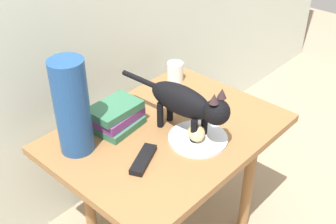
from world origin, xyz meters
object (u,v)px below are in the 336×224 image
at_px(bread_roll, 196,133).
at_px(book_stack, 116,116).
at_px(side_table, 168,145).
at_px(plate, 198,139).
at_px(cat, 187,103).
at_px(candle_jar, 175,73).
at_px(tv_remote, 143,159).
at_px(green_vase, 72,107).

xyz_separation_m(bread_roll, book_stack, (-0.13, 0.28, 0.01)).
relative_size(side_table, plate, 3.95).
distance_m(bread_roll, cat, 0.11).
distance_m(bread_roll, book_stack, 0.30).
bearing_deg(candle_jar, side_table, -142.38).
xyz_separation_m(cat, tv_remote, (-0.22, 0.01, -0.12)).
xyz_separation_m(side_table, bread_roll, (0.02, -0.12, 0.11)).
bearing_deg(side_table, green_vase, 151.22).
xyz_separation_m(green_vase, tv_remote, (0.10, -0.22, -0.16)).
bearing_deg(green_vase, plate, -41.42).
bearing_deg(green_vase, bread_roll, -42.53).
relative_size(side_table, green_vase, 2.47).
relative_size(plate, green_vase, 0.63).
distance_m(bread_roll, candle_jar, 0.45).
distance_m(cat, green_vase, 0.39).
distance_m(bread_roll, green_vase, 0.43).
relative_size(side_table, tv_remote, 5.57).
bearing_deg(green_vase, cat, -35.20).
xyz_separation_m(green_vase, candle_jar, (0.59, 0.07, -0.13)).
bearing_deg(candle_jar, cat, -132.42).
distance_m(book_stack, green_vase, 0.22).
bearing_deg(tv_remote, bread_roll, -41.42).
distance_m(side_table, tv_remote, 0.21).
relative_size(book_stack, tv_remote, 1.30).
bearing_deg(green_vase, book_stack, -1.12).
bearing_deg(bread_roll, side_table, 97.23).
distance_m(side_table, book_stack, 0.22).
xyz_separation_m(side_table, candle_jar, (0.30, 0.23, 0.11)).
relative_size(side_table, candle_jar, 9.84).
relative_size(cat, book_stack, 2.46).
distance_m(plate, tv_remote, 0.22).
xyz_separation_m(plate, candle_jar, (0.27, 0.35, 0.03)).
xyz_separation_m(candle_jar, tv_remote, (-0.49, -0.29, -0.03)).
xyz_separation_m(book_stack, candle_jar, (0.41, 0.07, -0.01)).
xyz_separation_m(side_table, tv_remote, (-0.19, -0.06, 0.08)).
bearing_deg(book_stack, candle_jar, 10.35).
xyz_separation_m(side_table, book_stack, (-0.11, 0.16, 0.12)).
relative_size(candle_jar, tv_remote, 0.57).
height_order(plate, book_stack, book_stack).
distance_m(side_table, plate, 0.14).
xyz_separation_m(plate, tv_remote, (-0.21, 0.06, 0.00)).
distance_m(side_table, bread_roll, 0.16).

